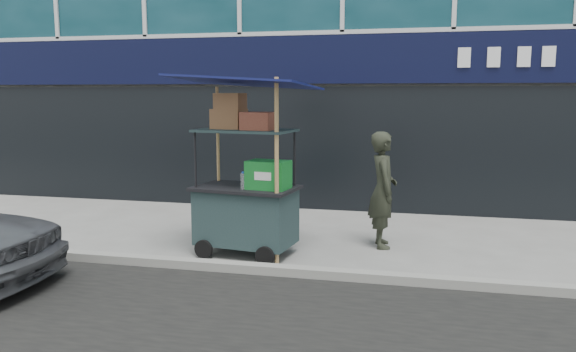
# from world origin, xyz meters

# --- Properties ---
(ground) EXTENTS (80.00, 80.00, 0.00)m
(ground) POSITION_xyz_m (0.00, 0.00, 0.00)
(ground) COLOR slate
(ground) RESTS_ON ground
(curb) EXTENTS (80.00, 0.18, 0.12)m
(curb) POSITION_xyz_m (0.00, -0.20, 0.06)
(curb) COLOR gray
(curb) RESTS_ON ground
(vendor_cart) EXTENTS (2.04, 1.58, 2.53)m
(vendor_cart) POSITION_xyz_m (-0.88, 0.58, 0.89)
(vendor_cart) COLOR #1B2D2D
(vendor_cart) RESTS_ON ground
(vendor_man) EXTENTS (0.53, 0.70, 1.72)m
(vendor_man) POSITION_xyz_m (0.96, 1.45, 0.86)
(vendor_man) COLOR #262A1E
(vendor_man) RESTS_ON ground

